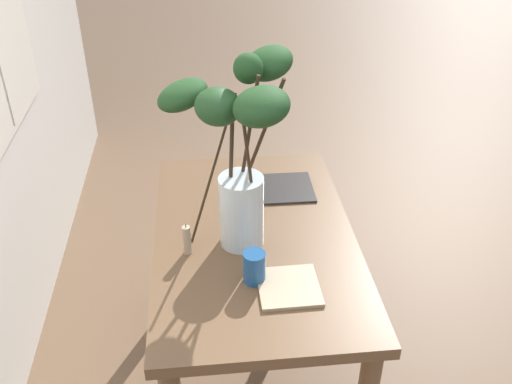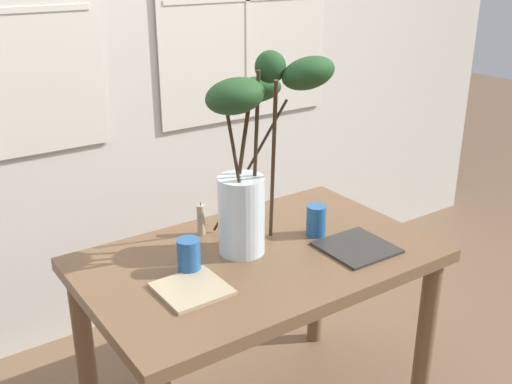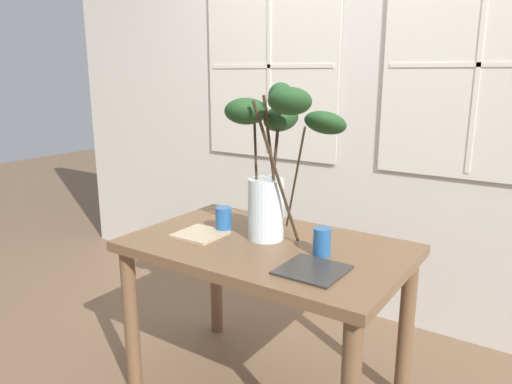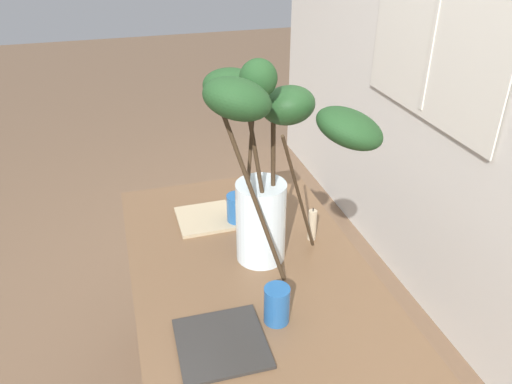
{
  "view_description": "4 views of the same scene",
  "coord_description": "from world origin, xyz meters",
  "views": [
    {
      "loc": [
        -1.75,
        0.18,
        2.08
      ],
      "look_at": [
        -0.11,
        0.01,
        1.03
      ],
      "focal_mm": 40.06,
      "sensor_mm": 36.0,
      "label": 1
    },
    {
      "loc": [
        -1.09,
        -1.57,
        1.75
      ],
      "look_at": [
        -0.01,
        0.0,
        1.0
      ],
      "focal_mm": 42.6,
      "sensor_mm": 36.0,
      "label": 2
    },
    {
      "loc": [
        1.09,
        -1.72,
        1.5
      ],
      "look_at": [
        -0.11,
        0.08,
        0.96
      ],
      "focal_mm": 33.91,
      "sensor_mm": 36.0,
      "label": 3
    },
    {
      "loc": [
        1.29,
        -0.35,
        1.8
      ],
      "look_at": [
        -0.06,
        0.04,
        1.0
      ],
      "focal_mm": 35.33,
      "sensor_mm": 36.0,
      "label": 4
    }
  ],
  "objects": [
    {
      "name": "plate_square_right",
      "position": [
        0.31,
        -0.16,
        0.77
      ],
      "size": [
        0.24,
        0.24,
        0.01
      ],
      "primitive_type": "cube",
      "rotation": [
        0.0,
        0.0,
        -0.01
      ],
      "color": "#2D2B28",
      "rests_on": "dining_table"
    },
    {
      "name": "drinking_glass_blue_right",
      "position": [
        0.27,
        0.01,
        0.82
      ],
      "size": [
        0.07,
        0.07,
        0.12
      ],
      "primitive_type": "cylinder",
      "color": "#235693",
      "rests_on": "dining_table"
    },
    {
      "name": "dining_table",
      "position": [
        0.0,
        0.0,
        0.65
      ],
      "size": [
        1.23,
        0.77,
        0.76
      ],
      "color": "brown",
      "rests_on": "ground"
    },
    {
      "name": "ground",
      "position": [
        0.0,
        0.0,
        0.0
      ],
      "size": [
        14.0,
        14.0,
        0.0
      ],
      "primitive_type": "plane",
      "color": "brown"
    },
    {
      "name": "plate_square_left",
      "position": [
        -0.31,
        -0.09,
        0.77
      ],
      "size": [
        0.21,
        0.21,
        0.01
      ],
      "primitive_type": "cube",
      "rotation": [
        0.0,
        0.0,
        0.01
      ],
      "color": "tan",
      "rests_on": "dining_table"
    },
    {
      "name": "vase_with_branches",
      "position": [
        0.01,
        0.06,
        1.15
      ],
      "size": [
        0.52,
        0.58,
        0.72
      ],
      "color": "silver",
      "rests_on": "dining_table"
    },
    {
      "name": "drinking_glass_blue_left",
      "position": [
        -0.26,
        0.03,
        0.82
      ],
      "size": [
        0.08,
        0.08,
        0.12
      ],
      "primitive_type": "cylinder",
      "color": "#235693",
      "rests_on": "dining_table"
    },
    {
      "name": "pillar_candle",
      "position": [
        -0.09,
        0.26,
        0.82
      ],
      "size": [
        0.03,
        0.03,
        0.13
      ],
      "color": "tan",
      "rests_on": "dining_table"
    }
  ]
}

